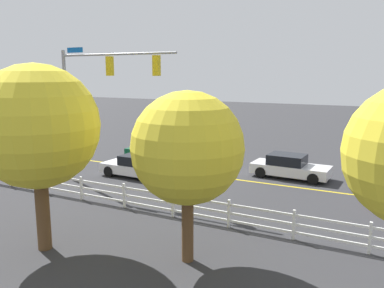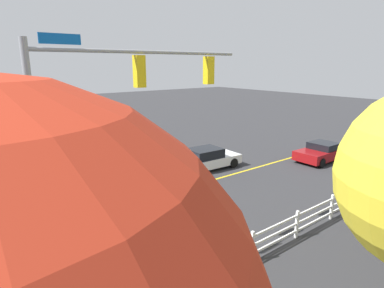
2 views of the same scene
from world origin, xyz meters
name	(u,v)px [view 1 (image 1 of 2)]	position (x,y,z in m)	size (l,w,h in m)	color
ground_plane	(187,173)	(0.00, 0.00, 0.00)	(120.00, 120.00, 0.00)	#2D2D30
lane_center_stripe	(249,181)	(-4.00, 0.00, 0.00)	(28.00, 0.16, 0.01)	gold
signal_assembly	(96,89)	(3.34, 4.31, 5.28)	(7.38, 0.38, 7.52)	gray
car_0	(289,167)	(-5.87, -1.89, 0.67)	(4.59, 2.08, 1.39)	silver
car_2	(138,166)	(2.21, 2.11, 0.65)	(4.48, 1.97, 1.33)	silver
car_3	(158,152)	(3.46, -2.15, 0.66)	(4.67, 2.04, 1.32)	#0C4C2D
white_rail_fence	(173,203)	(-3.00, 6.96, 0.60)	(26.10, 0.10, 1.15)	white
tree_1	(187,148)	(-5.49, 10.27, 3.79)	(3.62, 3.62, 5.62)	brown
tree_2	(37,127)	(-0.57, 11.80, 4.35)	(4.21, 4.21, 6.48)	brown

